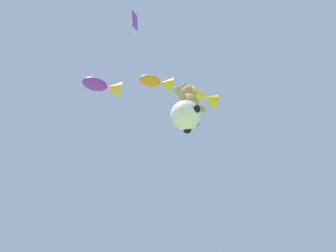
% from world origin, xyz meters
% --- Properties ---
extents(teddy_bear_kite, '(1.70, 0.75, 1.73)m').
position_xyz_m(teddy_bear_kite, '(2.37, 5.13, 9.79)').
color(teddy_bear_kite, tan).
extents(soccer_ball_kite, '(1.14, 1.13, 1.05)m').
position_xyz_m(soccer_ball_kite, '(1.77, 4.87, 8.17)').
color(soccer_ball_kite, white).
extents(fish_kite_goldfin, '(1.95, 1.25, 0.73)m').
position_xyz_m(fish_kite_goldfin, '(4.17, 5.77, 12.22)').
color(fish_kite_goldfin, yellow).
extents(fish_kite_tangerine, '(1.84, 1.47, 0.78)m').
position_xyz_m(fish_kite_tangerine, '(2.27, 7.03, 12.95)').
color(fish_kite_tangerine, orange).
extents(fish_kite_violet, '(2.01, 1.51, 0.86)m').
position_xyz_m(fish_kite_violet, '(0.16, 8.58, 12.14)').
color(fish_kite_violet, purple).
extents(diamond_kite, '(0.85, 0.66, 2.70)m').
position_xyz_m(diamond_kite, '(-0.37, 5.84, 14.07)').
color(diamond_kite, purple).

